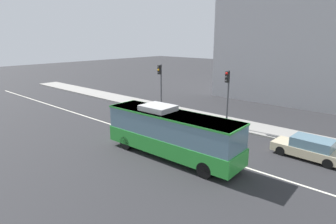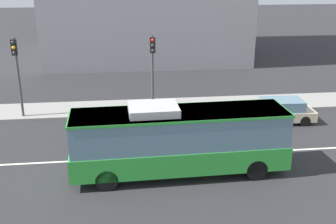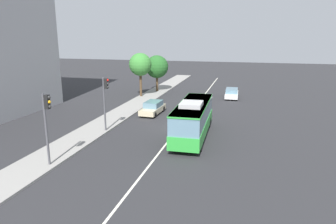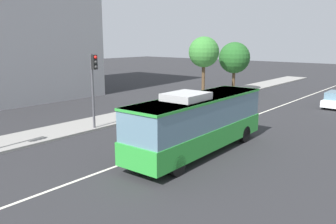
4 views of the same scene
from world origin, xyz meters
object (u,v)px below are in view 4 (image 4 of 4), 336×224
(sedan_beige, at_px, (188,107))
(street_tree_kerbside_centre, at_px, (234,58))
(street_tree_kerbside_left, at_px, (204,52))
(traffic_light_near_corner, at_px, (94,78))
(transit_bus, at_px, (198,120))

(sedan_beige, distance_m, street_tree_kerbside_centre, 14.86)
(street_tree_kerbside_left, bearing_deg, street_tree_kerbside_centre, -12.69)
(sedan_beige, height_order, street_tree_kerbside_centre, street_tree_kerbside_centre)
(traffic_light_near_corner, height_order, street_tree_kerbside_centre, street_tree_kerbside_centre)
(transit_bus, height_order, street_tree_kerbside_left, street_tree_kerbside_left)
(sedan_beige, relative_size, street_tree_kerbside_left, 0.71)
(sedan_beige, height_order, traffic_light_near_corner, traffic_light_near_corner)
(transit_bus, distance_m, street_tree_kerbside_left, 19.82)
(traffic_light_near_corner, height_order, street_tree_kerbside_left, street_tree_kerbside_left)
(traffic_light_near_corner, relative_size, street_tree_kerbside_centre, 0.88)
(street_tree_kerbside_centre, bearing_deg, transit_bus, -155.36)
(sedan_beige, bearing_deg, street_tree_kerbside_left, -150.04)
(transit_bus, relative_size, sedan_beige, 2.20)
(transit_bus, xyz_separation_m, traffic_light_near_corner, (-0.53, 8.20, 1.75))
(street_tree_kerbside_left, distance_m, street_tree_kerbside_centre, 4.97)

